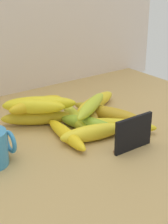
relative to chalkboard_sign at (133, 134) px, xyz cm
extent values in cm
cube|color=tan|center=(-7.49, 14.60, -5.36)|extent=(110.00, 76.00, 3.00)
cube|color=black|center=(0.00, -0.07, 0.34)|extent=(11.00, 0.80, 8.40)
cube|color=#8C5F41|center=(0.00, 0.73, -3.56)|extent=(9.90, 1.20, 0.60)
torus|color=#3A8ABD|center=(-25.22, 13.60, 0.12)|extent=(1.00, 5.45, 5.45)
ellipsoid|color=gold|center=(6.01, 14.82, -1.66)|extent=(11.47, 17.82, 4.39)
ellipsoid|color=yellow|center=(-5.23, 9.32, -1.78)|extent=(17.31, 7.81, 4.15)
ellipsoid|color=yellow|center=(-10.39, 13.10, -2.19)|extent=(5.41, 19.11, 3.33)
ellipsoid|color=yellow|center=(8.37, 25.24, -1.80)|extent=(19.74, 10.85, 4.11)
ellipsoid|color=#8EB22B|center=(-2.63, 14.61, -1.92)|extent=(10.58, 15.73, 3.88)
ellipsoid|color=gold|center=(-11.50, 25.85, -1.83)|extent=(19.10, 13.23, 4.06)
ellipsoid|color=yellow|center=(3.36, 9.37, -2.06)|extent=(16.64, 17.34, 3.60)
ellipsoid|color=#A37F24|center=(0.71, 17.26, -2.01)|extent=(11.45, 16.76, 3.70)
ellipsoid|color=#B49722|center=(6.26, 18.47, -2.09)|extent=(9.93, 20.91, 3.53)
ellipsoid|color=gold|center=(-2.71, 20.54, -2.07)|extent=(8.44, 17.84, 3.58)
ellipsoid|color=yellow|center=(-12.98, 24.76, 2.20)|extent=(15.58, 13.74, 3.99)
ellipsoid|color=yellow|center=(-10.61, 25.32, 2.26)|extent=(18.46, 14.07, 4.10)
ellipsoid|color=gold|center=(-11.48, 25.92, 2.06)|extent=(16.54, 4.32, 3.70)
ellipsoid|color=#B8C92D|center=(0.61, 17.28, 1.55)|extent=(18.13, 13.60, 3.41)
camera|label=1|loc=(-54.49, -54.60, 37.98)|focal=57.66mm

